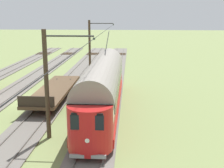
# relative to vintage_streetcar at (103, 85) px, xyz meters

# --- Properties ---
(ground_plane) EXTENTS (220.00, 220.00, 0.00)m
(ground_plane) POSITION_rel_vintage_streetcar_xyz_m (7.26, -2.91, -2.26)
(ground_plane) COLOR olive
(track_streetcar_siding) EXTENTS (2.80, 80.00, 0.18)m
(track_streetcar_siding) POSITION_rel_vintage_streetcar_xyz_m (-0.00, -3.23, -2.21)
(track_streetcar_siding) COLOR #666059
(track_streetcar_siding) RESTS_ON ground
(track_adjacent_siding) EXTENTS (2.80, 80.00, 0.18)m
(track_adjacent_siding) POSITION_rel_vintage_streetcar_xyz_m (4.84, -3.23, -2.21)
(track_adjacent_siding) COLOR #666059
(track_adjacent_siding) RESTS_ON ground
(track_third_siding) EXTENTS (2.80, 80.00, 0.18)m
(track_third_siding) POSITION_rel_vintage_streetcar_xyz_m (9.69, -3.23, -2.21)
(track_third_siding) COLOR #666059
(track_third_siding) RESTS_ON ground
(vintage_streetcar) EXTENTS (2.65, 17.58, 5.89)m
(vintage_streetcar) POSITION_rel_vintage_streetcar_xyz_m (0.00, 0.00, 0.00)
(vintage_streetcar) COLOR red
(vintage_streetcar) RESTS_ON ground
(flatcar_adjacent) EXTENTS (2.80, 11.36, 1.60)m
(flatcar_adjacent) POSITION_rel_vintage_streetcar_xyz_m (4.84, -3.47, -1.40)
(flatcar_adjacent) COLOR brown
(flatcar_adjacent) RESTS_ON ground
(catenary_pole_foreground) EXTENTS (3.22, 0.28, 6.91)m
(catenary_pole_foreground) POSITION_rel_vintage_streetcar_xyz_m (2.90, -14.72, 1.37)
(catenary_pole_foreground) COLOR #423323
(catenary_pole_foreground) RESTS_ON ground
(catenary_pole_mid_near) EXTENTS (3.22, 0.28, 6.91)m
(catenary_pole_mid_near) POSITION_rel_vintage_streetcar_xyz_m (2.90, 5.24, 1.37)
(catenary_pole_mid_near) COLOR #423323
(catenary_pole_mid_near) RESTS_ON ground
(overhead_wire_run) EXTENTS (3.01, 63.88, 0.18)m
(overhead_wire_run) POSITION_rel_vintage_streetcar_xyz_m (0.04, 14.34, 4.10)
(overhead_wire_run) COLOR black
(overhead_wire_run) RESTS_ON ground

